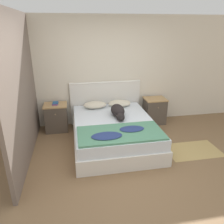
% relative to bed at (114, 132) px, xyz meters
% --- Properties ---
extents(ground_plane, '(16.00, 16.00, 0.00)m').
position_rel_bed_xyz_m(ground_plane, '(-0.03, -0.99, -0.25)').
color(ground_plane, brown).
extents(wall_back, '(9.00, 0.06, 2.55)m').
position_rel_bed_xyz_m(wall_back, '(-0.03, 1.14, 1.03)').
color(wall_back, beige).
rests_on(wall_back, ground_plane).
extents(wall_side_left, '(0.06, 3.10, 2.55)m').
position_rel_bed_xyz_m(wall_side_left, '(-1.66, 0.06, 1.03)').
color(wall_side_left, '#706056').
rests_on(wall_side_left, ground_plane).
extents(bed, '(1.64, 2.09, 0.51)m').
position_rel_bed_xyz_m(bed, '(0.00, 0.00, 0.00)').
color(bed, silver).
rests_on(bed, ground_plane).
extents(headboard, '(1.72, 0.06, 1.06)m').
position_rel_bed_xyz_m(headboard, '(0.00, 1.07, 0.30)').
color(headboard, silver).
rests_on(headboard, ground_plane).
extents(nightstand_left, '(0.52, 0.45, 0.64)m').
position_rel_bed_xyz_m(nightstand_left, '(-1.20, 0.83, 0.07)').
color(nightstand_left, '#4C4238').
rests_on(nightstand_left, ground_plane).
extents(nightstand_right, '(0.52, 0.45, 0.64)m').
position_rel_bed_xyz_m(nightstand_right, '(1.20, 0.83, 0.07)').
color(nightstand_right, '#4C4238').
rests_on(nightstand_right, ground_plane).
extents(pillow_left, '(0.53, 0.37, 0.14)m').
position_rel_bed_xyz_m(pillow_left, '(-0.29, 0.81, 0.33)').
color(pillow_left, beige).
rests_on(pillow_left, bed).
extents(pillow_right, '(0.53, 0.37, 0.14)m').
position_rel_bed_xyz_m(pillow_right, '(0.29, 0.81, 0.33)').
color(pillow_right, beige).
rests_on(pillow_right, bed).
extents(quilt, '(1.51, 0.76, 0.06)m').
position_rel_bed_xyz_m(quilt, '(-0.01, -0.63, 0.28)').
color(quilt, '#4C8466').
rests_on(quilt, bed).
extents(dog, '(0.28, 0.72, 0.24)m').
position_rel_bed_xyz_m(dog, '(0.13, 0.19, 0.37)').
color(dog, black).
rests_on(dog, bed).
extents(book_stack, '(0.14, 0.23, 0.05)m').
position_rel_bed_xyz_m(book_stack, '(-1.19, 0.85, 0.41)').
color(book_stack, '#703D7F').
rests_on(book_stack, nightstand_left).
extents(rug, '(1.05, 0.66, 0.00)m').
position_rel_bed_xyz_m(rug, '(1.48, -0.60, -0.25)').
color(rug, tan).
rests_on(rug, ground_plane).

